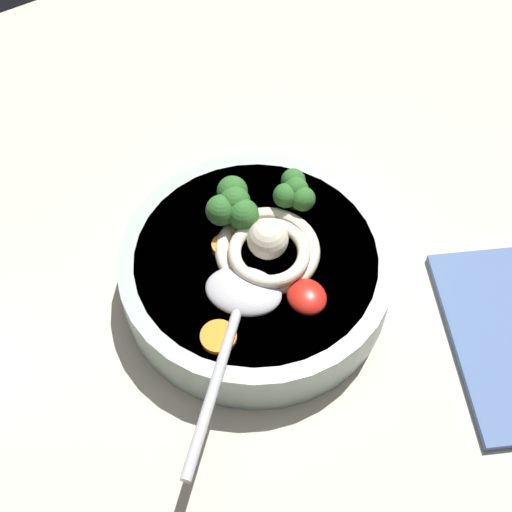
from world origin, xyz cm
name	(u,v)px	position (x,y,z in cm)	size (l,w,h in cm)	color
table_slab	(245,315)	(0.00, 0.00, 1.49)	(98.30, 98.30, 2.97)	#BCB29E
soup_bowl	(256,272)	(-1.14, 1.81, 5.44)	(22.56, 22.56, 4.78)	#9EB2A3
noodle_pile	(268,248)	(-0.63, 2.58, 8.93)	(9.37, 9.18, 3.76)	beige
soup_spoon	(239,306)	(2.53, -2.06, 8.55)	(14.31, 14.82, 1.60)	#B7B7BC
chili_sauce_dollop	(307,297)	(4.56, 2.79, 8.50)	(3.31, 2.98, 1.49)	red
broccoli_floret_center	(294,191)	(-3.75, 7.23, 9.77)	(4.07, 3.50, 3.21)	#7A9E60
broccoli_floret_near_spoon	(233,205)	(-4.93, 2.01, 10.23)	(5.00, 4.30, 3.95)	#7A9E60
carrot_slice_left	(218,337)	(3.69, -4.58, 7.99)	(2.76, 2.76, 0.48)	orange
carrot_slice_beside_noodles	(222,248)	(-3.07, -0.20, 8.15)	(2.07, 2.07, 0.79)	orange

